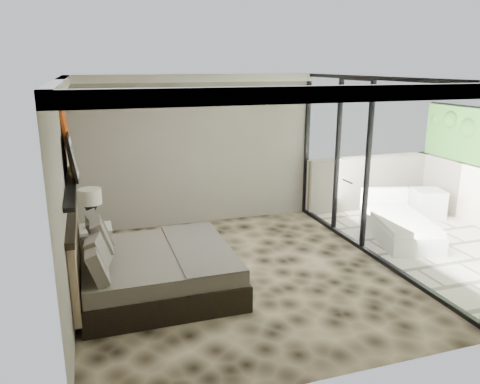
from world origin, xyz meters
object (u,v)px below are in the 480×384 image
object	(u,v)px
ottoman	(428,203)
lounger	(398,225)
nightstand	(97,243)
table_lamp	(91,203)
bed	(150,268)

from	to	relation	value
ottoman	lounger	distance (m)	1.50
nightstand	table_lamp	distance (m)	0.68
nightstand	ottoman	world-z (taller)	ottoman
bed	table_lamp	world-z (taller)	table_lamp
bed	ottoman	bearing A→B (deg)	14.90
nightstand	lounger	size ratio (longest dim) A/B	0.25
bed	ottoman	xyz separation A→B (m)	(5.73, 1.52, -0.06)
table_lamp	bed	bearing A→B (deg)	-63.08
bed	ottoman	distance (m)	5.93
lounger	nightstand	bearing A→B (deg)	-172.56
table_lamp	lounger	world-z (taller)	table_lamp
table_lamp	lounger	bearing A→B (deg)	-7.00
ottoman	lounger	size ratio (longest dim) A/B	0.29
nightstand	lounger	xyz separation A→B (m)	(5.11, -0.68, -0.03)
ottoman	lounger	world-z (taller)	lounger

